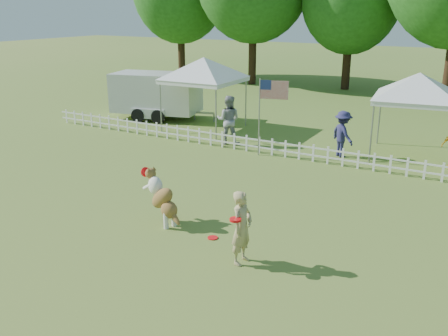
{
  "coord_description": "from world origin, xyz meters",
  "views": [
    {
      "loc": [
        6.2,
        -8.18,
        4.93
      ],
      "look_at": [
        0.24,
        2.0,
        1.1
      ],
      "focal_mm": 40.0,
      "sensor_mm": 36.0,
      "label": 1
    }
  ],
  "objects_px": {
    "canopy_tent_right": "(415,116)",
    "spectator_b": "(343,134)",
    "handler": "(242,228)",
    "frisbee_on_turf": "(213,238)",
    "dog": "(163,198)",
    "cargo_trailer": "(156,96)",
    "canopy_tent_left": "(204,94)",
    "spectator_a": "(228,120)",
    "flag_pole": "(259,117)"
  },
  "relations": [
    {
      "from": "spectator_b",
      "to": "canopy_tent_left",
      "type": "bearing_deg",
      "value": 28.55
    },
    {
      "from": "dog",
      "to": "spectator_a",
      "type": "xyz_separation_m",
      "value": [
        -2.28,
        7.07,
        0.27
      ]
    },
    {
      "from": "handler",
      "to": "frisbee_on_turf",
      "type": "xyz_separation_m",
      "value": [
        -1.08,
        0.64,
        -0.75
      ]
    },
    {
      "from": "handler",
      "to": "canopy_tent_right",
      "type": "height_order",
      "value": "canopy_tent_right"
    },
    {
      "from": "flag_pole",
      "to": "spectator_a",
      "type": "relative_size",
      "value": 1.46
    },
    {
      "from": "dog",
      "to": "cargo_trailer",
      "type": "bearing_deg",
      "value": 146.85
    },
    {
      "from": "handler",
      "to": "canopy_tent_right",
      "type": "bearing_deg",
      "value": -6.55
    },
    {
      "from": "canopy_tent_right",
      "to": "cargo_trailer",
      "type": "xyz_separation_m",
      "value": [
        -11.3,
        0.4,
        -0.34
      ]
    },
    {
      "from": "frisbee_on_turf",
      "to": "spectator_b",
      "type": "xyz_separation_m",
      "value": [
        0.49,
        7.68,
        0.78
      ]
    },
    {
      "from": "dog",
      "to": "cargo_trailer",
      "type": "xyz_separation_m",
      "value": [
        -7.33,
        9.28,
        0.42
      ]
    },
    {
      "from": "frisbee_on_turf",
      "to": "canopy_tent_left",
      "type": "xyz_separation_m",
      "value": [
        -5.78,
        8.76,
        1.44
      ]
    },
    {
      "from": "flag_pole",
      "to": "canopy_tent_right",
      "type": "bearing_deg",
      "value": 12.96
    },
    {
      "from": "dog",
      "to": "frisbee_on_turf",
      "type": "height_order",
      "value": "dog"
    },
    {
      "from": "dog",
      "to": "cargo_trailer",
      "type": "height_order",
      "value": "cargo_trailer"
    },
    {
      "from": "cargo_trailer",
      "to": "spectator_b",
      "type": "relative_size",
      "value": 3.03
    },
    {
      "from": "canopy_tent_right",
      "to": "spectator_a",
      "type": "xyz_separation_m",
      "value": [
        -6.24,
        -1.81,
        -0.49
      ]
    },
    {
      "from": "cargo_trailer",
      "to": "flag_pole",
      "type": "xyz_separation_m",
      "value": [
        6.71,
        -2.98,
        0.27
      ]
    },
    {
      "from": "cargo_trailer",
      "to": "spectator_a",
      "type": "height_order",
      "value": "cargo_trailer"
    },
    {
      "from": "handler",
      "to": "canopy_tent_right",
      "type": "xyz_separation_m",
      "value": [
        1.46,
        9.61,
        0.63
      ]
    },
    {
      "from": "canopy_tent_right",
      "to": "dog",
      "type": "bearing_deg",
      "value": -122.11
    },
    {
      "from": "canopy_tent_left",
      "to": "cargo_trailer",
      "type": "xyz_separation_m",
      "value": [
        -2.98,
        0.61,
        -0.39
      ]
    },
    {
      "from": "frisbee_on_turf",
      "to": "spectator_a",
      "type": "height_order",
      "value": "spectator_a"
    },
    {
      "from": "dog",
      "to": "canopy_tent_right",
      "type": "distance_m",
      "value": 9.75
    },
    {
      "from": "flag_pole",
      "to": "spectator_b",
      "type": "relative_size",
      "value": 1.67
    },
    {
      "from": "handler",
      "to": "spectator_b",
      "type": "height_order",
      "value": "spectator_b"
    },
    {
      "from": "spectator_a",
      "to": "spectator_b",
      "type": "bearing_deg",
      "value": 168.56
    },
    {
      "from": "spectator_a",
      "to": "spectator_b",
      "type": "xyz_separation_m",
      "value": [
        4.19,
        0.52,
        -0.12
      ]
    },
    {
      "from": "flag_pole",
      "to": "handler",
      "type": "bearing_deg",
      "value": -82.35
    },
    {
      "from": "dog",
      "to": "canopy_tent_right",
      "type": "height_order",
      "value": "canopy_tent_right"
    },
    {
      "from": "handler",
      "to": "frisbee_on_turf",
      "type": "distance_m",
      "value": 1.46
    },
    {
      "from": "dog",
      "to": "canopy_tent_right",
      "type": "bearing_deg",
      "value": 84.5
    },
    {
      "from": "dog",
      "to": "flag_pole",
      "type": "height_order",
      "value": "flag_pole"
    },
    {
      "from": "spectator_a",
      "to": "handler",
      "type": "bearing_deg",
      "value": 102.98
    },
    {
      "from": "canopy_tent_left",
      "to": "flag_pole",
      "type": "distance_m",
      "value": 4.41
    },
    {
      "from": "frisbee_on_turf",
      "to": "spectator_a",
      "type": "distance_m",
      "value": 8.11
    },
    {
      "from": "flag_pole",
      "to": "spectator_a",
      "type": "height_order",
      "value": "flag_pole"
    },
    {
      "from": "spectator_a",
      "to": "cargo_trailer",
      "type": "bearing_deg",
      "value": -42.12
    },
    {
      "from": "flag_pole",
      "to": "spectator_b",
      "type": "xyz_separation_m",
      "value": [
        2.54,
        1.29,
        -0.54
      ]
    },
    {
      "from": "handler",
      "to": "dog",
      "type": "height_order",
      "value": "handler"
    },
    {
      "from": "frisbee_on_turf",
      "to": "cargo_trailer",
      "type": "relative_size",
      "value": 0.05
    },
    {
      "from": "dog",
      "to": "flag_pole",
      "type": "bearing_deg",
      "value": 114.24
    },
    {
      "from": "canopy_tent_right",
      "to": "spectator_b",
      "type": "distance_m",
      "value": 2.5
    },
    {
      "from": "flag_pole",
      "to": "frisbee_on_turf",
      "type": "bearing_deg",
      "value": -88.54
    },
    {
      "from": "canopy_tent_left",
      "to": "cargo_trailer",
      "type": "distance_m",
      "value": 3.07
    },
    {
      "from": "spectator_a",
      "to": "spectator_b",
      "type": "relative_size",
      "value": 1.15
    },
    {
      "from": "handler",
      "to": "frisbee_on_turf",
      "type": "relative_size",
      "value": 6.6
    },
    {
      "from": "frisbee_on_turf",
      "to": "canopy_tent_right",
      "type": "bearing_deg",
      "value": 74.2
    },
    {
      "from": "flag_pole",
      "to": "dog",
      "type": "bearing_deg",
      "value": -100.65
    },
    {
      "from": "canopy_tent_left",
      "to": "canopy_tent_right",
      "type": "distance_m",
      "value": 8.32
    },
    {
      "from": "handler",
      "to": "canopy_tent_left",
      "type": "relative_size",
      "value": 0.53
    }
  ]
}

